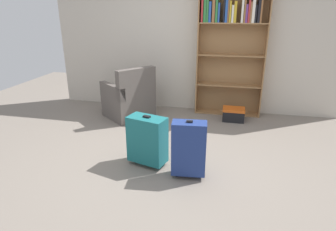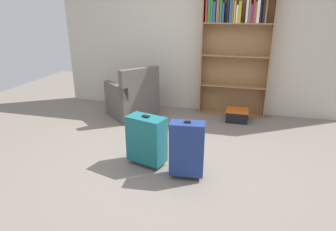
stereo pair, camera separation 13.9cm
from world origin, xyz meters
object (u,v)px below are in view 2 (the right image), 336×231
Objects in this scene: mug at (159,120)px; armchair at (133,99)px; suitcase_teal at (147,139)px; storage_box at (237,115)px; suitcase_navy_blue at (187,149)px; bookshelf at (235,41)px.

armchair is at bearing 160.26° from mug.
storage_box is at bearing 59.68° from suitcase_teal.
suitcase_teal reaches higher than mug.
suitcase_navy_blue is (1.30, -1.71, 0.04)m from armchair.
armchair is 1.81m from storage_box.
armchair is 2.14m from suitcase_navy_blue.
bookshelf is 5.71× the size of storage_box.
suitcase_navy_blue is (0.76, -1.51, 0.31)m from mug.
suitcase_teal is at bearing 162.25° from suitcase_navy_blue.
mug is at bearing 116.69° from suitcase_navy_blue.
storage_box is (1.79, 0.20, -0.20)m from armchair.
suitcase_teal is (0.77, -1.54, 0.02)m from armchair.
storage_box is 0.54× the size of suitcase_navy_blue.
mug is at bearing -145.73° from bookshelf.
bookshelf is 2.00m from armchair.
armchair is at bearing 116.59° from suitcase_teal.
mug is 0.19× the size of suitcase_teal.
bookshelf reaches higher than mug.
armchair is at bearing -160.98° from bookshelf.
suitcase_navy_blue is at bearing -63.31° from mug.
mug is 0.33× the size of storage_box.
armchair is 8.21× the size of mug.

